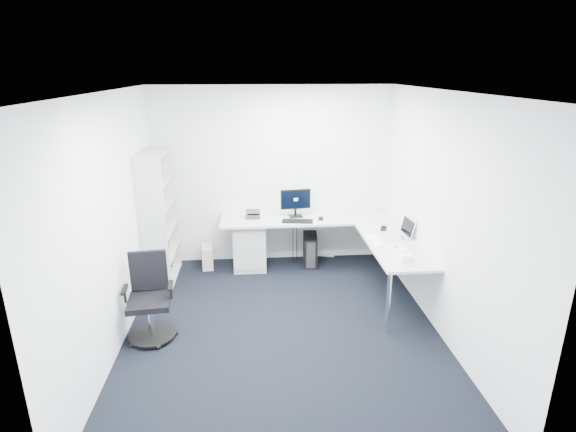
{
  "coord_description": "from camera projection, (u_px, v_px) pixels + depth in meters",
  "views": [
    {
      "loc": [
        -0.31,
        -4.6,
        2.92
      ],
      "look_at": [
        0.15,
        1.05,
        1.05
      ],
      "focal_mm": 28.0,
      "sensor_mm": 36.0,
      "label": 1
    }
  ],
  "objects": [
    {
      "name": "task_chair",
      "position": [
        149.0,
        299.0,
        4.96
      ],
      "size": [
        0.6,
        0.6,
        0.98
      ],
      "primitive_type": null,
      "rotation": [
        0.0,
        0.0,
        0.11
      ],
      "color": "black",
      "rests_on": "ground"
    },
    {
      "name": "bookshelf",
      "position": [
        159.0,
        218.0,
        6.25
      ],
      "size": [
        0.36,
        0.94,
        1.88
      ],
      "primitive_type": null,
      "color": "silver",
      "rests_on": "ground"
    },
    {
      "name": "wall_left",
      "position": [
        112.0,
        225.0,
        4.74
      ],
      "size": [
        0.02,
        4.2,
        2.7
      ],
      "primitive_type": "cube",
      "color": "white",
      "rests_on": "ground"
    },
    {
      "name": "headphones",
      "position": [
        384.0,
        228.0,
        6.24
      ],
      "size": [
        0.17,
        0.21,
        0.05
      ],
      "primitive_type": null,
      "rotation": [
        0.0,
        0.0,
        -0.36
      ],
      "color": "black",
      "rests_on": "l_desk"
    },
    {
      "name": "black_keyboard",
      "position": [
        297.0,
        221.0,
        6.54
      ],
      "size": [
        0.47,
        0.22,
        0.02
      ],
      "primitive_type": "cube",
      "rotation": [
        0.0,
        0.0,
        -0.14
      ],
      "color": "black",
      "rests_on": "l_desk"
    },
    {
      "name": "mouse",
      "position": [
        321.0,
        218.0,
        6.64
      ],
      "size": [
        0.09,
        0.12,
        0.03
      ],
      "primitive_type": "cube",
      "rotation": [
        0.0,
        0.0,
        -0.2
      ],
      "color": "black",
      "rests_on": "l_desk"
    },
    {
      "name": "orange_fruit",
      "position": [
        396.0,
        250.0,
        5.45
      ],
      "size": [
        0.07,
        0.07,
        0.07
      ],
      "primitive_type": "sphere",
      "color": "orange",
      "rests_on": "l_desk"
    },
    {
      "name": "black_pc_tower",
      "position": [
        310.0,
        249.0,
        7.0
      ],
      "size": [
        0.26,
        0.49,
        0.46
      ],
      "primitive_type": "cube",
      "rotation": [
        0.0,
        0.0,
        -0.1
      ],
      "color": "black",
      "rests_on": "ground"
    },
    {
      "name": "laptop",
      "position": [
        392.0,
        228.0,
        5.93
      ],
      "size": [
        0.39,
        0.38,
        0.26
      ],
      "primitive_type": null,
      "rotation": [
        0.0,
        0.0,
        0.07
      ],
      "color": "silver",
      "rests_on": "l_desk"
    },
    {
      "name": "ground",
      "position": [
        282.0,
        328.0,
        5.3
      ],
      "size": [
        4.2,
        4.2,
        0.0
      ],
      "primitive_type": "plane",
      "color": "black"
    },
    {
      "name": "wall_front",
      "position": [
        304.0,
        325.0,
        2.88
      ],
      "size": [
        3.6,
        0.02,
        2.7
      ],
      "primitive_type": "cube",
      "color": "white",
      "rests_on": "ground"
    },
    {
      "name": "desk_phone",
      "position": [
        253.0,
        213.0,
        6.72
      ],
      "size": [
        0.21,
        0.21,
        0.14
      ],
      "primitive_type": null,
      "rotation": [
        0.0,
        0.0,
        -0.05
      ],
      "color": "#2E2E30",
      "rests_on": "l_desk"
    },
    {
      "name": "tissue_box",
      "position": [
        402.0,
        255.0,
        5.26
      ],
      "size": [
        0.17,
        0.27,
        0.09
      ],
      "primitive_type": "cube",
      "rotation": [
        0.0,
        0.0,
        0.17
      ],
      "color": "white",
      "rests_on": "l_desk"
    },
    {
      "name": "beige_pc_tower",
      "position": [
        208.0,
        256.0,
        6.89
      ],
      "size": [
        0.19,
        0.37,
        0.34
      ],
      "primitive_type": "cube",
      "rotation": [
        0.0,
        0.0,
        0.09
      ],
      "color": "beige",
      "rests_on": "ground"
    },
    {
      "name": "white_keyboard",
      "position": [
        375.0,
        240.0,
        5.84
      ],
      "size": [
        0.17,
        0.4,
        0.01
      ],
      "primitive_type": "cube",
      "rotation": [
        0.0,
        0.0,
        0.15
      ],
      "color": "white",
      "rests_on": "l_desk"
    },
    {
      "name": "monitor",
      "position": [
        296.0,
        203.0,
        6.71
      ],
      "size": [
        0.47,
        0.2,
        0.44
      ],
      "primitive_type": null,
      "rotation": [
        0.0,
        0.0,
        0.12
      ],
      "color": "black",
      "rests_on": "l_desk"
    },
    {
      "name": "l_desk",
      "position": [
        313.0,
        250.0,
        6.54
      ],
      "size": [
        2.7,
        1.51,
        0.79
      ],
      "primitive_type": null,
      "color": "#B4B6B6",
      "rests_on": "ground"
    },
    {
      "name": "drawer_pedestal",
      "position": [
        250.0,
        244.0,
        6.86
      ],
      "size": [
        0.48,
        0.6,
        0.74
      ],
      "primitive_type": "cube",
      "color": "#B4B6B6",
      "rests_on": "ground"
    },
    {
      "name": "wall_back",
      "position": [
        273.0,
        176.0,
        6.86
      ],
      "size": [
        3.6,
        0.02,
        2.7
      ],
      "primitive_type": "cube",
      "color": "white",
      "rests_on": "ground"
    },
    {
      "name": "power_strip",
      "position": [
        322.0,
        254.0,
        7.35
      ],
      "size": [
        0.38,
        0.16,
        0.04
      ],
      "primitive_type": "cube",
      "rotation": [
        0.0,
        0.0,
        -0.25
      ],
      "color": "white",
      "rests_on": "ground"
    },
    {
      "name": "wall_right",
      "position": [
        443.0,
        216.0,
        5.01
      ],
      "size": [
        0.02,
        4.2,
        2.7
      ],
      "primitive_type": "cube",
      "color": "white",
      "rests_on": "ground"
    },
    {
      "name": "ceiling",
      "position": [
        281.0,
        92.0,
        4.45
      ],
      "size": [
        4.2,
        4.2,
        0.0
      ],
      "primitive_type": "plane",
      "color": "white"
    }
  ]
}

